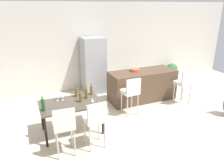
# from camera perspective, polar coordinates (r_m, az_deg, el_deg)

# --- Properties ---
(ground_plane) EXTENTS (10.00, 10.00, 0.00)m
(ground_plane) POSITION_cam_1_polar(r_m,az_deg,el_deg) (5.92, 10.43, -8.48)
(ground_plane) COLOR beige
(back_wall) EXTENTS (10.00, 0.12, 2.90)m
(back_wall) POSITION_cam_1_polar(r_m,az_deg,el_deg) (7.77, -0.15, 10.13)
(back_wall) COLOR beige
(back_wall) RESTS_ON ground_plane
(kitchen_island) EXTENTS (2.04, 0.79, 0.92)m
(kitchen_island) POSITION_cam_1_polar(r_m,az_deg,el_deg) (6.74, 7.95, -0.38)
(kitchen_island) COLOR #4C3828
(kitchen_island) RESTS_ON ground_plane
(bar_chair_left) EXTENTS (0.42, 0.42, 1.05)m
(bar_chair_left) POSITION_cam_1_polar(r_m,az_deg,el_deg) (5.66, 5.06, -1.79)
(bar_chair_left) COLOR silver
(bar_chair_left) RESTS_ON ground_plane
(bar_chair_middle) EXTENTS (0.41, 0.41, 1.05)m
(bar_chair_middle) POSITION_cam_1_polar(r_m,az_deg,el_deg) (6.62, 18.58, 0.51)
(bar_chair_middle) COLOR silver
(bar_chair_middle) RESTS_ON ground_plane
(dining_table) EXTENTS (1.37, 0.85, 0.74)m
(dining_table) POSITION_cam_1_polar(r_m,az_deg,el_deg) (4.98, -10.77, -5.62)
(dining_table) COLOR #4C4238
(dining_table) RESTS_ON ground_plane
(dining_chair_near) EXTENTS (0.42, 0.42, 1.05)m
(dining_chair_near) POSITION_cam_1_polar(r_m,az_deg,el_deg) (4.23, -12.54, -10.27)
(dining_chair_near) COLOR silver
(dining_chair_near) RESTS_ON ground_plane
(dining_chair_far) EXTENTS (0.42, 0.42, 1.05)m
(dining_chair_far) POSITION_cam_1_polar(r_m,az_deg,el_deg) (4.36, -4.43, -8.85)
(dining_chair_far) COLOR silver
(dining_chair_far) RESTS_ON ground_plane
(wine_bottle_left) EXTENTS (0.07, 0.07, 0.33)m
(wine_bottle_left) POSITION_cam_1_polar(r_m,az_deg,el_deg) (5.09, -6.78, -2.36)
(wine_bottle_left) COLOR brown
(wine_bottle_left) RESTS_ON dining_table
(wine_bottle_corner) EXTENTS (0.08, 0.08, 0.33)m
(wine_bottle_corner) POSITION_cam_1_polar(r_m,az_deg,el_deg) (4.68, -17.73, -5.28)
(wine_bottle_corner) COLOR #194723
(wine_bottle_corner) RESTS_ON dining_table
(wine_bottle_inner) EXTENTS (0.07, 0.07, 0.30)m
(wine_bottle_inner) POSITION_cam_1_polar(r_m,az_deg,el_deg) (5.29, -5.43, -1.63)
(wine_bottle_inner) COLOR brown
(wine_bottle_inner) RESTS_ON dining_table
(wine_bottle_right) EXTENTS (0.07, 0.07, 0.31)m
(wine_bottle_right) POSITION_cam_1_polar(r_m,az_deg,el_deg) (5.22, -9.39, -2.09)
(wine_bottle_right) COLOR brown
(wine_bottle_right) RESTS_ON dining_table
(wine_bottle_middle) EXTENTS (0.06, 0.06, 0.31)m
(wine_bottle_middle) POSITION_cam_1_polar(r_m,az_deg,el_deg) (4.91, -8.26, -3.42)
(wine_bottle_middle) COLOR brown
(wine_bottle_middle) RESTS_ON dining_table
(wine_glass_far) EXTENTS (0.07, 0.07, 0.17)m
(wine_glass_far) POSITION_cam_1_polar(r_m,az_deg,el_deg) (5.08, -12.99, -2.88)
(wine_glass_far) COLOR silver
(wine_glass_far) RESTS_ON dining_table
(wine_glass_near) EXTENTS (0.07, 0.07, 0.17)m
(wine_glass_near) POSITION_cam_1_polar(r_m,az_deg,el_deg) (5.08, -14.30, -2.97)
(wine_glass_near) COLOR silver
(wine_glass_near) RESTS_ON dining_table
(wine_glass_end) EXTENTS (0.07, 0.07, 0.17)m
(wine_glass_end) POSITION_cam_1_polar(r_m,az_deg,el_deg) (4.74, -5.26, -4.14)
(wine_glass_end) COLOR silver
(wine_glass_end) RESTS_ON dining_table
(refrigerator) EXTENTS (0.72, 0.68, 1.84)m
(refrigerator) POSITION_cam_1_polar(r_m,az_deg,el_deg) (7.20, -4.95, 4.91)
(refrigerator) COLOR #939699
(refrigerator) RESTS_ON ground_plane
(fruit_bowl) EXTENTS (0.29, 0.29, 0.07)m
(fruit_bowl) POSITION_cam_1_polar(r_m,az_deg,el_deg) (6.58, 6.04, 3.72)
(fruit_bowl) COLOR #C6512D
(fruit_bowl) RESTS_ON kitchen_island
(potted_plant) EXTENTS (0.45, 0.45, 0.65)m
(potted_plant) POSITION_cam_1_polar(r_m,az_deg,el_deg) (8.84, 15.45, 3.54)
(potted_plant) COLOR beige
(potted_plant) RESTS_ON ground_plane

